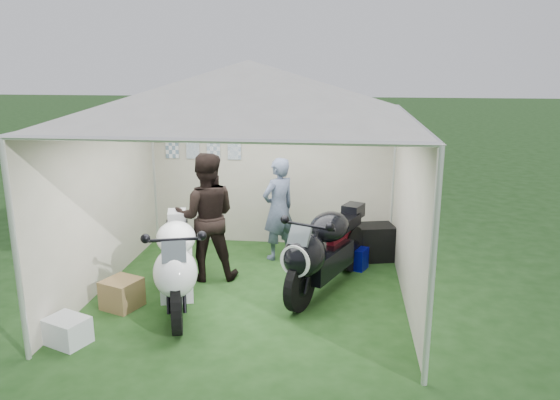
# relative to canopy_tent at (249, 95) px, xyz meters

# --- Properties ---
(ground) EXTENTS (80.00, 80.00, 0.00)m
(ground) POSITION_rel_canopy_tent_xyz_m (0.00, -0.03, -2.58)
(ground) COLOR #183A12
(ground) RESTS_ON ground
(canopy_tent) EXTENTS (5.66, 5.66, 3.00)m
(canopy_tent) POSITION_rel_canopy_tent_xyz_m (0.00, 0.00, 0.00)
(canopy_tent) COLOR silver
(canopy_tent) RESTS_ON ground
(motorcycle_white) EXTENTS (0.91, 2.16, 1.09)m
(motorcycle_white) POSITION_rel_canopy_tent_xyz_m (-0.81, -0.68, -1.97)
(motorcycle_white) COLOR black
(motorcycle_white) RESTS_ON ground
(motorcycle_black) EXTENTS (1.14, 2.08, 1.08)m
(motorcycle_black) POSITION_rel_canopy_tent_xyz_m (0.95, 0.01, -1.97)
(motorcycle_black) COLOR black
(motorcycle_black) RESTS_ON ground
(paddock_stand) EXTENTS (0.49, 0.41, 0.32)m
(paddock_stand) POSITION_rel_canopy_tent_xyz_m (1.35, 0.93, -2.42)
(paddock_stand) COLOR #0C13D2
(paddock_stand) RESTS_ON ground
(person_dark_jacket) EXTENTS (0.98, 0.83, 1.79)m
(person_dark_jacket) POSITION_rel_canopy_tent_xyz_m (-0.69, 0.33, -1.68)
(person_dark_jacket) COLOR black
(person_dark_jacket) RESTS_ON ground
(person_blue_jacket) EXTENTS (0.68, 0.68, 1.58)m
(person_blue_jacket) POSITION_rel_canopy_tent_xyz_m (0.22, 1.22, -1.78)
(person_blue_jacket) COLOR slate
(person_blue_jacket) RESTS_ON ground
(equipment_box) EXTENTS (0.63, 0.55, 0.55)m
(equipment_box) POSITION_rel_canopy_tent_xyz_m (1.70, 1.35, -2.30)
(equipment_box) COLOR black
(equipment_box) RESTS_ON ground
(crate_0) EXTENTS (0.53, 0.48, 0.29)m
(crate_0) POSITION_rel_canopy_tent_xyz_m (-1.75, -1.68, -2.43)
(crate_0) COLOR silver
(crate_0) RESTS_ON ground
(crate_1) EXTENTS (0.53, 0.53, 0.36)m
(crate_1) POSITION_rel_canopy_tent_xyz_m (-1.51, -0.75, -2.39)
(crate_1) COLOR brown
(crate_1) RESTS_ON ground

